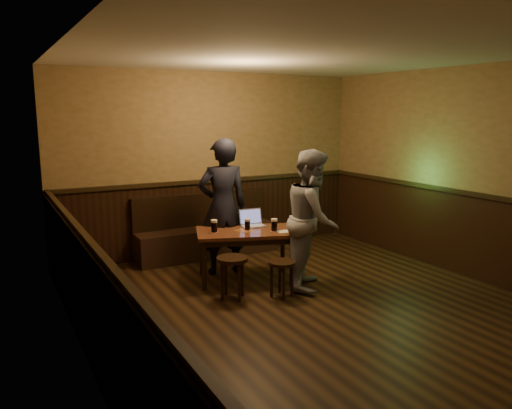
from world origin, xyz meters
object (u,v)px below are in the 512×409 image
object	(u,v)px
pub_table	(246,237)
person_suit	(223,207)
pint_left	(214,226)
bench	(206,236)
stool_right	(282,268)
pint_mid	(247,224)
pint_right	(274,225)
laptop	(252,222)
person_grey	(313,219)
stool_left	(232,266)

from	to	relation	value
pub_table	person_suit	xyz separation A→B (m)	(-0.12, 0.45, 0.34)
pub_table	pint_left	xyz separation A→B (m)	(-0.40, 0.09, 0.17)
bench	pub_table	distance (m)	1.36
stool_right	pint_left	bearing A→B (deg)	121.22
pint_mid	pint_right	xyz separation A→B (m)	(0.28, -0.22, 0.01)
laptop	pint_mid	bearing A→B (deg)	-125.18
pint_mid	laptop	size ratio (longest dim) A/B	0.44
stool_right	laptop	size ratio (longest dim) A/B	1.28
stool_right	pint_left	distance (m)	1.06
stool_right	pint_right	world-z (taller)	pint_right
person_grey	person_suit	bearing A→B (deg)	75.33
pint_right	person_grey	distance (m)	0.52
pint_left	person_suit	xyz separation A→B (m)	(0.29, 0.35, 0.17)
bench	person_suit	distance (m)	1.08
pub_table	stool_left	world-z (taller)	pub_table
stool_left	stool_right	size ratio (longest dim) A/B	1.15
pint_left	pint_mid	xyz separation A→B (m)	(0.43, -0.09, -0.01)
pint_left	pub_table	bearing A→B (deg)	-13.14
bench	person_grey	xyz separation A→B (m)	(0.64, -1.92, 0.56)
laptop	person_suit	world-z (taller)	person_suit
pub_table	pint_right	size ratio (longest dim) A/B	8.60
laptop	stool_left	bearing A→B (deg)	-125.84
person_suit	stool_left	bearing A→B (deg)	82.10
bench	pint_right	size ratio (longest dim) A/B	13.22
bench	laptop	world-z (taller)	bench
laptop	person_suit	distance (m)	0.45
stool_left	laptop	size ratio (longest dim) A/B	1.46
stool_left	bench	bearing A→B (deg)	76.55
stool_left	person_suit	bearing A→B (deg)	71.22
pub_table	person_grey	world-z (taller)	person_grey
bench	person_suit	xyz separation A→B (m)	(-0.12, -0.88, 0.62)
stool_left	person_suit	world-z (taller)	person_suit
person_grey	pint_right	bearing A→B (deg)	80.86
pint_left	bench	bearing A→B (deg)	71.99
person_suit	person_grey	bearing A→B (deg)	137.00
person_suit	bench	bearing A→B (deg)	-86.60
stool_right	pint_right	distance (m)	0.69
stool_left	person_grey	world-z (taller)	person_grey
bench	person_grey	bearing A→B (deg)	-71.55
pub_table	stool_right	world-z (taller)	pub_table
bench	pub_table	bearing A→B (deg)	-90.00
bench	pint_mid	size ratio (longest dim) A/B	14.50
stool_right	pint_right	xyz separation A→B (m)	(0.20, 0.53, 0.41)
pub_table	laptop	bearing A→B (deg)	63.32
pint_left	laptop	distance (m)	0.61
pint_right	person_grey	world-z (taller)	person_grey
pint_left	pint_mid	distance (m)	0.44
stool_left	pint_mid	distance (m)	0.77
bench	pint_left	distance (m)	1.38
pub_table	stool_right	distance (m)	0.78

